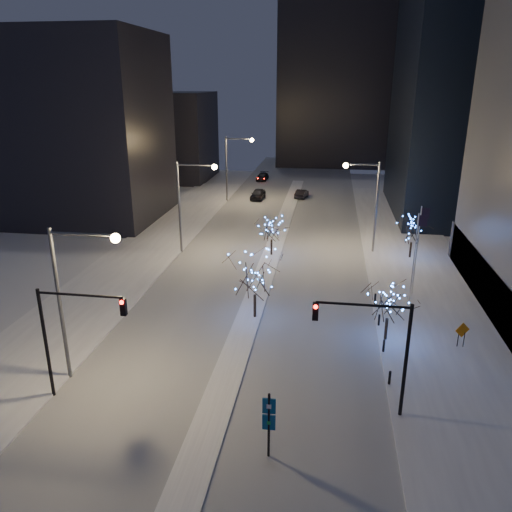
% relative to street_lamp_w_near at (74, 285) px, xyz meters
% --- Properties ---
extents(ground, '(160.00, 160.00, 0.00)m').
position_rel_street_lamp_w_near_xyz_m(ground, '(8.94, -2.00, -6.50)').
color(ground, silver).
rests_on(ground, ground).
extents(road, '(20.00, 130.00, 0.02)m').
position_rel_street_lamp_w_near_xyz_m(road, '(8.94, 33.00, -6.49)').
color(road, '#A9AEB8').
rests_on(road, ground).
extents(median, '(2.00, 80.00, 0.15)m').
position_rel_street_lamp_w_near_xyz_m(median, '(8.94, 28.00, -6.42)').
color(median, white).
rests_on(median, ground).
extents(east_sidewalk, '(10.00, 90.00, 0.15)m').
position_rel_street_lamp_w_near_xyz_m(east_sidewalk, '(23.94, 18.00, -6.42)').
color(east_sidewalk, white).
rests_on(east_sidewalk, ground).
extents(west_sidewalk, '(8.00, 90.00, 0.15)m').
position_rel_street_lamp_w_near_xyz_m(west_sidewalk, '(-5.06, 18.00, -6.42)').
color(west_sidewalk, white).
rests_on(west_sidewalk, ground).
extents(filler_west_near, '(22.00, 18.00, 24.00)m').
position_rel_street_lamp_w_near_xyz_m(filler_west_near, '(-19.06, 38.00, 5.50)').
color(filler_west_near, black).
rests_on(filler_west_near, ground).
extents(filler_west_far, '(18.00, 16.00, 16.00)m').
position_rel_street_lamp_w_near_xyz_m(filler_west_far, '(-17.06, 68.00, 1.50)').
color(filler_west_far, black).
rests_on(filler_west_far, ground).
extents(horizon_block, '(24.00, 14.00, 42.00)m').
position_rel_street_lamp_w_near_xyz_m(horizon_block, '(14.94, 90.00, 14.50)').
color(horizon_block, black).
rests_on(horizon_block, ground).
extents(street_lamp_w_near, '(4.40, 0.56, 10.00)m').
position_rel_street_lamp_w_near_xyz_m(street_lamp_w_near, '(0.00, 0.00, 0.00)').
color(street_lamp_w_near, '#595E66').
rests_on(street_lamp_w_near, ground).
extents(street_lamp_w_mid, '(4.40, 0.56, 10.00)m').
position_rel_street_lamp_w_near_xyz_m(street_lamp_w_mid, '(0.00, 25.00, 0.00)').
color(street_lamp_w_mid, '#595E66').
rests_on(street_lamp_w_mid, ground).
extents(street_lamp_w_far, '(4.40, 0.56, 10.00)m').
position_rel_street_lamp_w_near_xyz_m(street_lamp_w_far, '(0.00, 50.00, 0.00)').
color(street_lamp_w_far, '#595E66').
rests_on(street_lamp_w_far, ground).
extents(street_lamp_east, '(3.90, 0.56, 10.00)m').
position_rel_street_lamp_w_near_xyz_m(street_lamp_east, '(19.02, 28.00, -0.05)').
color(street_lamp_east, '#595E66').
rests_on(street_lamp_east, ground).
extents(traffic_signal_west, '(5.26, 0.43, 7.00)m').
position_rel_street_lamp_w_near_xyz_m(traffic_signal_west, '(0.50, -2.00, -1.74)').
color(traffic_signal_west, black).
rests_on(traffic_signal_west, ground).
extents(traffic_signal_east, '(5.26, 0.43, 7.00)m').
position_rel_street_lamp_w_near_xyz_m(traffic_signal_east, '(17.88, -1.00, -1.74)').
color(traffic_signal_east, black).
rests_on(traffic_signal_east, ground).
extents(flagpoles, '(1.35, 2.60, 8.00)m').
position_rel_street_lamp_w_near_xyz_m(flagpoles, '(22.30, 15.25, -1.70)').
color(flagpoles, silver).
rests_on(flagpoles, east_sidewalk).
extents(bollards, '(0.16, 12.16, 0.90)m').
position_rel_street_lamp_w_near_xyz_m(bollards, '(19.14, 8.00, -5.90)').
color(bollards, black).
rests_on(bollards, east_sidewalk).
extents(car_near, '(2.23, 4.86, 1.61)m').
position_rel_street_lamp_w_near_xyz_m(car_near, '(3.55, 52.21, -5.69)').
color(car_near, black).
rests_on(car_near, ground).
extents(car_mid, '(2.16, 4.43, 1.40)m').
position_rel_street_lamp_w_near_xyz_m(car_mid, '(10.44, 54.13, -5.80)').
color(car_mid, black).
rests_on(car_mid, ground).
extents(car_far, '(2.12, 4.79, 1.37)m').
position_rel_street_lamp_w_near_xyz_m(car_far, '(2.09, 68.19, -5.82)').
color(car_far, black).
rests_on(car_far, ground).
extents(holiday_tree_median_near, '(5.44, 5.44, 5.50)m').
position_rel_street_lamp_w_near_xyz_m(holiday_tree_median_near, '(9.44, 10.07, -2.82)').
color(holiday_tree_median_near, black).
rests_on(holiday_tree_median_near, median).
extents(holiday_tree_median_far, '(3.80, 3.80, 4.22)m').
position_rel_street_lamp_w_near_xyz_m(holiday_tree_median_far, '(8.96, 25.25, -3.51)').
color(holiday_tree_median_far, black).
rests_on(holiday_tree_median_far, median).
extents(holiday_tree_plaza_near, '(3.61, 3.61, 4.43)m').
position_rel_street_lamp_w_near_xyz_m(holiday_tree_plaza_near, '(19.44, 7.85, -3.45)').
color(holiday_tree_plaza_near, black).
rests_on(holiday_tree_plaza_near, east_sidewalk).
extents(holiday_tree_plaza_far, '(4.20, 4.20, 4.68)m').
position_rel_street_lamp_w_near_xyz_m(holiday_tree_plaza_far, '(23.73, 26.61, -3.33)').
color(holiday_tree_plaza_far, black).
rests_on(holiday_tree_plaza_far, east_sidewalk).
extents(wayfinding_sign, '(0.66, 0.13, 3.72)m').
position_rel_street_lamp_w_near_xyz_m(wayfinding_sign, '(12.46, -5.24, -4.22)').
color(wayfinding_sign, black).
rests_on(wayfinding_sign, ground).
extents(construction_sign, '(1.07, 0.48, 1.88)m').
position_rel_street_lamp_w_near_xyz_m(construction_sign, '(24.60, 7.51, -5.22)').
color(construction_sign, black).
rests_on(construction_sign, east_sidewalk).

